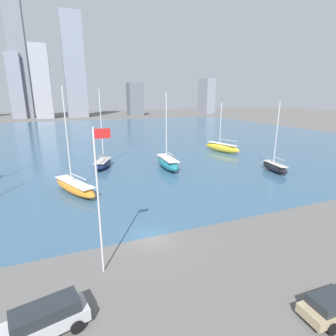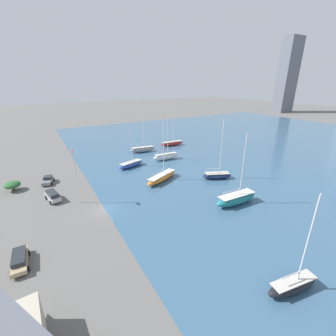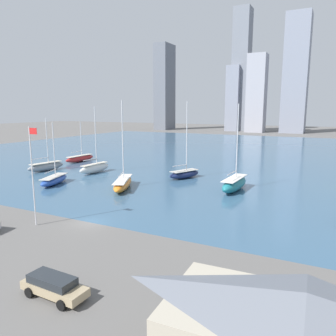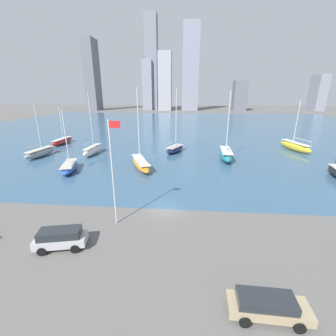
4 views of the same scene
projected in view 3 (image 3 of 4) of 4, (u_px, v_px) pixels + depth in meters
name	position (u px, v px, depth m)	size (l,w,h in m)	color
ground_plane	(90.00, 222.00, 39.34)	(500.00, 500.00, 0.00)	#605E5B
harbor_water	(239.00, 153.00, 100.87)	(180.00, 140.00, 0.00)	#385B7A
flag_pole	(33.00, 173.00, 37.29)	(1.24, 0.14, 11.54)	silver
distant_city_skyline	(268.00, 85.00, 188.70)	(189.88, 24.14, 72.37)	slate
sailboat_orange	(123.00, 183.00, 55.89)	(6.46, 10.73, 14.89)	orange
sailboat_teal	(234.00, 184.00, 54.53)	(3.05, 9.76, 14.31)	#1E757F
sailboat_gray	(46.00, 166.00, 72.05)	(3.36, 9.02, 11.56)	gray
sailboat_red	(80.00, 158.00, 84.55)	(2.61, 9.61, 10.19)	#B72828
sailboat_white	(95.00, 168.00, 69.60)	(2.29, 8.69, 13.95)	white
sailboat_blue	(54.00, 180.00, 59.14)	(4.79, 8.65, 11.10)	#284CA8
sailboat_navy	(184.00, 174.00, 64.35)	(5.27, 7.64, 14.91)	#19234C
parked_wagon_tan	(54.00, 286.00, 23.64)	(5.24, 2.21, 1.59)	tan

